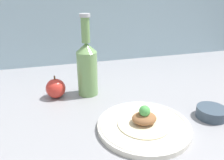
{
  "coord_description": "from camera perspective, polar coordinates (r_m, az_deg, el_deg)",
  "views": [
    {
      "loc": [
        -22.41,
        -64.63,
        38.15
      ],
      "look_at": [
        -4.15,
        -1.25,
        10.68
      ],
      "focal_mm": 35.0,
      "sensor_mm": 36.0,
      "label": 1
    }
  ],
  "objects": [
    {
      "name": "plated_food",
      "position": [
        0.65,
        8.39,
        -10.09
      ],
      "size": [
        15.63,
        15.63,
        6.01
      ],
      "color": "beige",
      "rests_on": "plate"
    },
    {
      "name": "plate",
      "position": [
        0.66,
        8.28,
        -11.67
      ],
      "size": [
        27.36,
        27.36,
        1.91
      ],
      "color": "silver",
      "rests_on": "ground_plane"
    },
    {
      "name": "apple",
      "position": [
        0.85,
        -14.5,
        -2.12
      ],
      "size": [
        7.32,
        7.32,
        8.72
      ],
      "color": "red",
      "rests_on": "ground_plane"
    },
    {
      "name": "ground_plane",
      "position": [
        0.79,
        2.65,
        -7.83
      ],
      "size": [
        180.0,
        110.0,
        4.0
      ],
      "primitive_type": "cube",
      "color": "gray"
    },
    {
      "name": "dipping_bowl",
      "position": [
        0.77,
        24.54,
        -7.74
      ],
      "size": [
        9.46,
        9.46,
        3.33
      ],
      "color": "#384756",
      "rests_on": "ground_plane"
    },
    {
      "name": "cider_bottle",
      "position": [
        0.83,
        -6.52,
        3.59
      ],
      "size": [
        7.69,
        7.69,
        30.52
      ],
      "color": "#729E5B",
      "rests_on": "ground_plane"
    }
  ]
}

